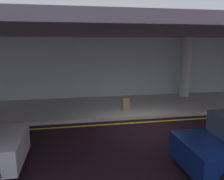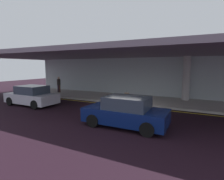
{
  "view_description": "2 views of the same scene",
  "coord_description": "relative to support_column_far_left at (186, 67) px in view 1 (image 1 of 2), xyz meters",
  "views": [
    {
      "loc": [
        -3.0,
        -8.46,
        3.4
      ],
      "look_at": [
        -1.06,
        2.18,
        1.18
      ],
      "focal_mm": 36.07,
      "sensor_mm": 36.0,
      "label": 1
    },
    {
      "loc": [
        5.06,
        -11.39,
        2.95
      ],
      "look_at": [
        -1.62,
        1.86,
        0.96
      ],
      "focal_mm": 28.21,
      "sensor_mm": 36.0,
      "label": 2
    }
  ],
  "objects": [
    {
      "name": "ground_plane",
      "position": [
        -4.0,
        -4.42,
        -1.97
      ],
      "size": [
        60.0,
        60.0,
        0.0
      ],
      "primitive_type": "plane",
      "color": "black"
    },
    {
      "name": "sidewalk",
      "position": [
        -4.0,
        -1.32,
        -1.9
      ],
      "size": [
        26.0,
        4.2,
        0.15
      ],
      "primitive_type": "cube",
      "color": "#B4B0A8",
      "rests_on": "ground"
    },
    {
      "name": "lane_stripe_yellow",
      "position": [
        -4.0,
        -3.83,
        -1.97
      ],
      "size": [
        26.0,
        0.14,
        0.01
      ],
      "primitive_type": "cube",
      "color": "yellow",
      "rests_on": "ground"
    },
    {
      "name": "support_column_far_left",
      "position": [
        0.0,
        0.0,
        0.0
      ],
      "size": [
        0.58,
        0.58,
        3.65
      ],
      "primitive_type": "cylinder",
      "color": "#B5AFAE",
      "rests_on": "sidewalk"
    },
    {
      "name": "ceiling_overhang",
      "position": [
        -4.0,
        -1.82,
        1.97
      ],
      "size": [
        28.0,
        13.2,
        0.3
      ],
      "primitive_type": "cube",
      "color": "slate",
      "rests_on": "support_column_far_left"
    },
    {
      "name": "terminal_back_wall",
      "position": [
        -4.0,
        0.93,
        -0.07
      ],
      "size": [
        26.0,
        0.3,
        3.8
      ],
      "primitive_type": "cube",
      "color": "#B1BCC0",
      "rests_on": "ground"
    },
    {
      "name": "suitcase_upright_primary",
      "position": [
        -4.37,
        -2.31,
        -1.51
      ],
      "size": [
        0.36,
        0.22,
        0.9
      ],
      "rotation": [
        0.0,
        0.0,
        0.26
      ],
      "color": "#906D50",
      "rests_on": "sidewalk"
    }
  ]
}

